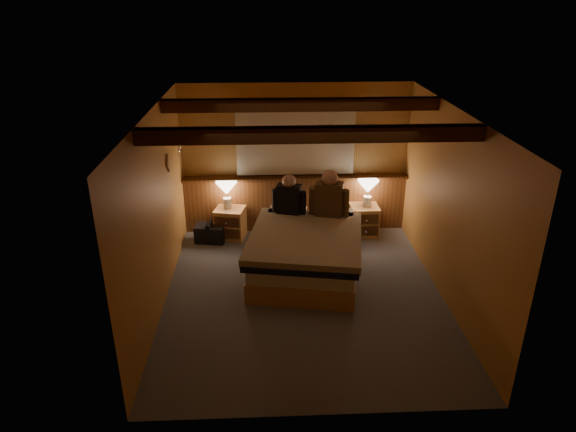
{
  "coord_description": "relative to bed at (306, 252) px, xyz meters",
  "views": [
    {
      "loc": [
        -0.48,
        -5.75,
        3.67
      ],
      "look_at": [
        -0.19,
        0.4,
        0.95
      ],
      "focal_mm": 32.0,
      "sensor_mm": 36.0,
      "label": 1
    }
  ],
  "objects": [
    {
      "name": "person_right",
      "position": [
        0.37,
        0.56,
        0.59
      ],
      "size": [
        0.57,
        0.32,
        0.71
      ],
      "rotation": [
        0.0,
        0.0,
        -0.25
      ],
      "color": "#49331D",
      "rests_on": "bed"
    },
    {
      "name": "wall_left",
      "position": [
        -1.87,
        -0.56,
        0.86
      ],
      "size": [
        0.0,
        4.2,
        4.2
      ],
      "primitive_type": "plane",
      "rotation": [
        1.57,
        0.0,
        1.57
      ],
      "color": "#C28D45",
      "rests_on": "floor"
    },
    {
      "name": "curtain_window",
      "position": [
        -0.07,
        1.47,
        1.18
      ],
      "size": [
        2.18,
        0.09,
        1.11
      ],
      "color": "#422110",
      "rests_on": "wall_back"
    },
    {
      "name": "ceiling",
      "position": [
        -0.07,
        -0.56,
        2.06
      ],
      "size": [
        4.2,
        4.2,
        0.0
      ],
      "primitive_type": "plane",
      "rotation": [
        3.14,
        0.0,
        0.0
      ],
      "color": "#D78F50",
      "rests_on": "wall_back"
    },
    {
      "name": "floor",
      "position": [
        -0.07,
        -0.56,
        -0.34
      ],
      "size": [
        4.2,
        4.2,
        0.0
      ],
      "primitive_type": "plane",
      "color": "slate",
      "rests_on": "ground"
    },
    {
      "name": "framed_print",
      "position": [
        1.28,
        1.52,
        1.21
      ],
      "size": [
        0.3,
        0.04,
        0.25
      ],
      "color": "tan",
      "rests_on": "wall_back"
    },
    {
      "name": "wainscot",
      "position": [
        -0.07,
        1.47,
        0.15
      ],
      "size": [
        3.6,
        0.23,
        0.94
      ],
      "color": "brown",
      "rests_on": "wall_back"
    },
    {
      "name": "lamp_left",
      "position": [
        -1.16,
        1.25,
        0.46
      ],
      "size": [
        0.33,
        0.33,
        0.43
      ],
      "color": "white",
      "rests_on": "nightstand_left"
    },
    {
      "name": "ceiling_beams",
      "position": [
        -0.07,
        -0.41,
        1.97
      ],
      "size": [
        3.6,
        1.65,
        0.16
      ],
      "color": "#422110",
      "rests_on": "ceiling"
    },
    {
      "name": "wall_back",
      "position": [
        -0.07,
        1.54,
        0.86
      ],
      "size": [
        3.6,
        0.0,
        3.6
      ],
      "primitive_type": "plane",
      "rotation": [
        1.57,
        0.0,
        0.0
      ],
      "color": "#C28D45",
      "rests_on": "floor"
    },
    {
      "name": "bed",
      "position": [
        0.0,
        0.0,
        0.0
      ],
      "size": [
        1.76,
        2.12,
        0.65
      ],
      "rotation": [
        0.0,
        0.0,
        -0.17
      ],
      "color": "tan",
      "rests_on": "floor"
    },
    {
      "name": "lamp_right",
      "position": [
        1.07,
        1.21,
        0.47
      ],
      "size": [
        0.34,
        0.34,
        0.44
      ],
      "color": "white",
      "rests_on": "nightstand_right"
    },
    {
      "name": "nightstand_left",
      "position": [
        -1.12,
        1.21,
        -0.09
      ],
      "size": [
        0.52,
        0.49,
        0.49
      ],
      "rotation": [
        0.0,
        0.0,
        -0.21
      ],
      "color": "tan",
      "rests_on": "floor"
    },
    {
      "name": "duffel_bag",
      "position": [
        -1.43,
        1.06,
        -0.19
      ],
      "size": [
        0.5,
        0.35,
        0.33
      ],
      "rotation": [
        0.0,
        0.0,
        -0.17
      ],
      "color": "black",
      "rests_on": "floor"
    },
    {
      "name": "wall_front",
      "position": [
        -0.07,
        -2.66,
        0.86
      ],
      "size": [
        3.6,
        0.0,
        3.6
      ],
      "primitive_type": "plane",
      "rotation": [
        -1.57,
        0.0,
        0.0
      ],
      "color": "#C28D45",
      "rests_on": "floor"
    },
    {
      "name": "wall_right",
      "position": [
        1.73,
        -0.56,
        0.86
      ],
      "size": [
        0.0,
        4.2,
        4.2
      ],
      "primitive_type": "plane",
      "rotation": [
        1.57,
        0.0,
        -1.57
      ],
      "color": "#C28D45",
      "rests_on": "floor"
    },
    {
      "name": "coat_rail",
      "position": [
        -1.78,
        1.01,
        1.33
      ],
      "size": [
        0.05,
        0.55,
        0.24
      ],
      "color": "silver",
      "rests_on": "wall_left"
    },
    {
      "name": "person_left",
      "position": [
        -0.21,
        0.66,
        0.55
      ],
      "size": [
        0.5,
        0.28,
        0.62
      ],
      "rotation": [
        0.0,
        0.0,
        -0.27
      ],
      "color": "black",
      "rests_on": "bed"
    },
    {
      "name": "nightstand_right",
      "position": [
        1.04,
        1.21,
        -0.09
      ],
      "size": [
        0.45,
        0.41,
        0.49
      ],
      "rotation": [
        0.0,
        0.0,
        0.01
      ],
      "color": "tan",
      "rests_on": "floor"
    }
  ]
}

